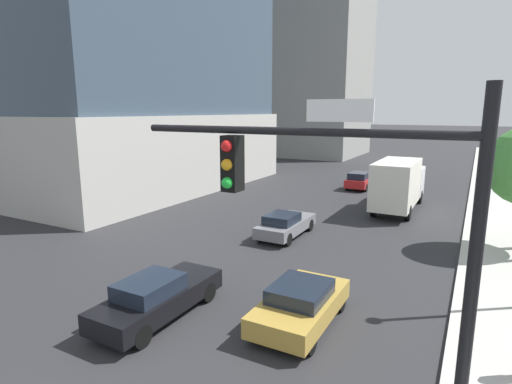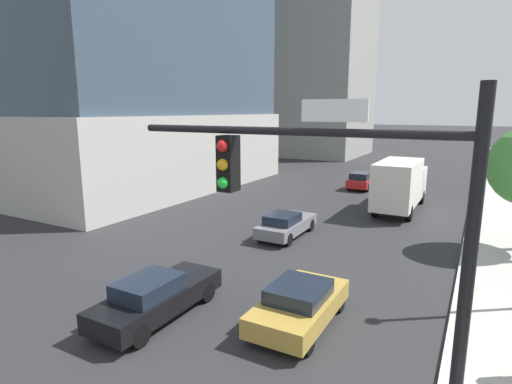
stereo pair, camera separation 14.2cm
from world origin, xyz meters
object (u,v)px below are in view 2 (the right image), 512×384
Objects in this scene: construction_building at (317,31)px; car_red at (363,180)px; car_gold at (299,304)px; traffic_light_pole at (347,223)px; box_truck at (400,183)px; car_gray at (286,224)px; car_black at (156,296)px.

construction_building is 8.83× the size of car_red.
car_red is at bearing 100.06° from car_gold.
traffic_light_pole is 29.41m from car_red.
box_truck is (4.21, -6.90, 1.15)m from car_red.
car_gold is 9.10m from car_gray.
car_red is (-6.90, 28.30, -4.05)m from traffic_light_pole.
car_black reaches higher than car_gray.
car_black is 0.61× the size of box_truck.
car_red is at bearing 90.00° from car_black.
car_gray is (-6.90, 12.65, -4.12)m from traffic_light_pole.
box_truck reaches higher than car_gray.
car_gold is at bearing -90.00° from box_truck.
car_gold is at bearing -79.94° from car_red.
box_truck is (-0.00, 16.82, 1.20)m from car_gold.
construction_building is 9.48× the size of car_gray.
car_red is (13.97, -24.55, -17.17)m from construction_building.
box_truck is at bearing 77.29° from car_black.
car_black is at bearing -90.00° from car_gray.
car_gray is at bearing 90.00° from car_black.
car_gray is (13.97, -40.20, -17.24)m from construction_building.
car_gray is 0.93× the size of car_red.
traffic_light_pole is at bearing -21.69° from car_black.
construction_building is 6.06× the size of traffic_light_pole.
car_gold is (-2.69, 4.57, -4.10)m from traffic_light_pole.
traffic_light_pole is at bearing -68.45° from construction_building.
construction_building reaches higher than car_gray.
box_truck is at bearing -59.97° from construction_building.
box_truck is (-2.69, 21.40, -2.90)m from traffic_light_pole.
construction_building is 54.38m from car_gold.
car_red is at bearing 103.70° from traffic_light_pole.
car_black is 19.16m from box_truck.
box_truck is (4.21, 8.75, 1.22)m from car_gray.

